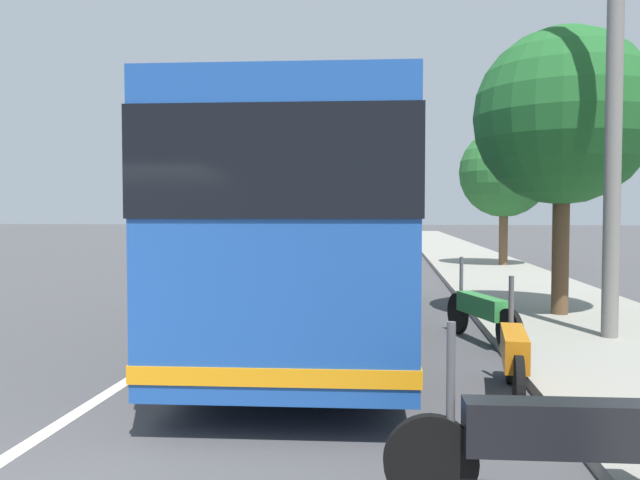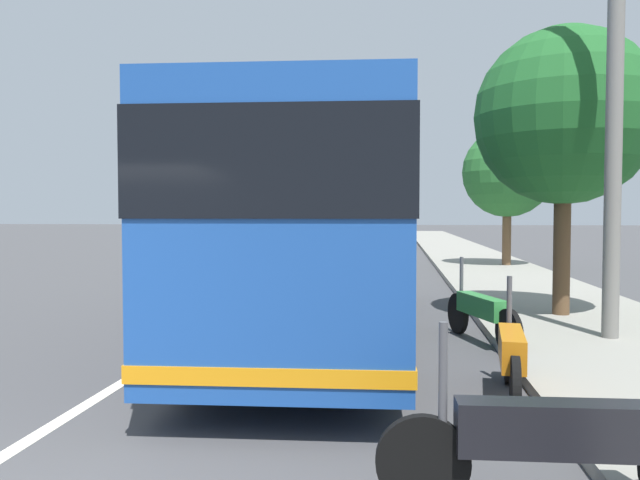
{
  "view_description": "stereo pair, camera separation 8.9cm",
  "coord_description": "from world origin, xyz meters",
  "px_view_note": "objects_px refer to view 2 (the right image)",
  "views": [
    {
      "loc": [
        -2.66,
        -3.09,
        1.99
      ],
      "look_at": [
        7.62,
        -1.93,
        1.55
      ],
      "focal_mm": 34.75,
      "sensor_mm": 36.0,
      "label": 1
    },
    {
      "loc": [
        -2.65,
        -3.18,
        1.99
      ],
      "look_at": [
        7.62,
        -1.93,
        1.55
      ],
      "focal_mm": 34.75,
      "sensor_mm": 36.0,
      "label": 2
    }
  ],
  "objects_px": {
    "car_far_distant": "(367,234)",
    "car_side_street": "(332,229)",
    "motorcycle_far_end": "(553,442)",
    "car_ahead_same_lane": "(249,249)",
    "roadside_tree_far_block": "(507,173)",
    "motorcycle_angled": "(511,357)",
    "roadside_tree_mid_block": "(564,117)",
    "motorcycle_by_tree": "(481,312)",
    "car_behind_bus": "(293,240)",
    "utility_pole": "(616,49)",
    "coach_bus": "(316,220)"
  },
  "relations": [
    {
      "from": "coach_bus",
      "to": "roadside_tree_mid_block",
      "type": "relative_size",
      "value": 1.97
    },
    {
      "from": "motorcycle_by_tree",
      "to": "car_side_street",
      "type": "distance_m",
      "value": 43.62
    },
    {
      "from": "motorcycle_far_end",
      "to": "motorcycle_by_tree",
      "type": "height_order",
      "value": "motorcycle_by_tree"
    },
    {
      "from": "motorcycle_far_end",
      "to": "utility_pole",
      "type": "xyz_separation_m",
      "value": [
        5.45,
        -2.15,
        3.93
      ]
    },
    {
      "from": "motorcycle_far_end",
      "to": "motorcycle_by_tree",
      "type": "bearing_deg",
      "value": -95.0
    },
    {
      "from": "motorcycle_angled",
      "to": "car_far_distant",
      "type": "height_order",
      "value": "car_far_distant"
    },
    {
      "from": "motorcycle_far_end",
      "to": "car_side_street",
      "type": "bearing_deg",
      "value": -84.69
    },
    {
      "from": "motorcycle_by_tree",
      "to": "roadside_tree_far_block",
      "type": "bearing_deg",
      "value": -29.64
    },
    {
      "from": "motorcycle_far_end",
      "to": "car_ahead_same_lane",
      "type": "height_order",
      "value": "car_ahead_same_lane"
    },
    {
      "from": "car_behind_bus",
      "to": "car_side_street",
      "type": "distance_m",
      "value": 23.11
    },
    {
      "from": "roadside_tree_mid_block",
      "to": "car_side_street",
      "type": "bearing_deg",
      "value": 11.62
    },
    {
      "from": "car_behind_bus",
      "to": "roadside_tree_far_block",
      "type": "distance_m",
      "value": 11.44
    },
    {
      "from": "motorcycle_far_end",
      "to": "roadside_tree_far_block",
      "type": "height_order",
      "value": "roadside_tree_far_block"
    },
    {
      "from": "motorcycle_far_end",
      "to": "roadside_tree_far_block",
      "type": "xyz_separation_m",
      "value": [
        18.82,
        -2.96,
        2.98
      ]
    },
    {
      "from": "coach_bus",
      "to": "car_far_distant",
      "type": "relative_size",
      "value": 2.66
    },
    {
      "from": "motorcycle_by_tree",
      "to": "car_ahead_same_lane",
      "type": "distance_m",
      "value": 13.82
    },
    {
      "from": "car_side_street",
      "to": "roadside_tree_mid_block",
      "type": "distance_m",
      "value": 41.91
    },
    {
      "from": "car_far_distant",
      "to": "car_behind_bus",
      "type": "bearing_deg",
      "value": 163.39
    },
    {
      "from": "motorcycle_by_tree",
      "to": "car_side_street",
      "type": "xyz_separation_m",
      "value": [
        43.11,
        6.69,
        0.21
      ]
    },
    {
      "from": "car_far_distant",
      "to": "coach_bus",
      "type": "bearing_deg",
      "value": -177.34
    },
    {
      "from": "roadside_tree_mid_block",
      "to": "roadside_tree_far_block",
      "type": "distance_m",
      "value": 11.27
    },
    {
      "from": "car_side_street",
      "to": "utility_pole",
      "type": "distance_m",
      "value": 44.08
    },
    {
      "from": "car_far_distant",
      "to": "roadside_tree_far_block",
      "type": "xyz_separation_m",
      "value": [
        -16.05,
        -5.79,
        2.77
      ]
    },
    {
      "from": "car_ahead_same_lane",
      "to": "car_side_street",
      "type": "relative_size",
      "value": 1.07
    },
    {
      "from": "car_side_street",
      "to": "motorcycle_far_end",
      "type": "bearing_deg",
      "value": 8.28
    },
    {
      "from": "car_behind_bus",
      "to": "car_side_street",
      "type": "bearing_deg",
      "value": -174.29
    },
    {
      "from": "roadside_tree_mid_block",
      "to": "utility_pole",
      "type": "bearing_deg",
      "value": -175.73
    },
    {
      "from": "motorcycle_angled",
      "to": "roadside_tree_far_block",
      "type": "xyz_separation_m",
      "value": [
        16.29,
        -2.77,
        2.99
      ]
    },
    {
      "from": "motorcycle_angled",
      "to": "motorcycle_by_tree",
      "type": "distance_m",
      "value": 2.91
    },
    {
      "from": "motorcycle_by_tree",
      "to": "car_far_distant",
      "type": "relative_size",
      "value": 0.57
    },
    {
      "from": "motorcycle_angled",
      "to": "car_ahead_same_lane",
      "type": "distance_m",
      "value": 16.41
    },
    {
      "from": "coach_bus",
      "to": "roadside_tree_mid_block",
      "type": "distance_m",
      "value": 4.95
    },
    {
      "from": "roadside_tree_far_block",
      "to": "utility_pole",
      "type": "height_order",
      "value": "utility_pole"
    },
    {
      "from": "motorcycle_angled",
      "to": "motorcycle_far_end",
      "type": "bearing_deg",
      "value": -176.82
    },
    {
      "from": "roadside_tree_mid_block",
      "to": "utility_pole",
      "type": "distance_m",
      "value": 2.25
    },
    {
      "from": "car_far_distant",
      "to": "car_side_street",
      "type": "bearing_deg",
      "value": 16.48
    },
    {
      "from": "motorcycle_angled",
      "to": "car_behind_bus",
      "type": "bearing_deg",
      "value": 22.49
    },
    {
      "from": "roadside_tree_mid_block",
      "to": "roadside_tree_far_block",
      "type": "bearing_deg",
      "value": -4.94
    },
    {
      "from": "car_ahead_same_lane",
      "to": "car_far_distant",
      "type": "height_order",
      "value": "car_ahead_same_lane"
    },
    {
      "from": "car_ahead_same_lane",
      "to": "car_behind_bus",
      "type": "distance_m",
      "value": 7.83
    },
    {
      "from": "motorcycle_far_end",
      "to": "roadside_tree_far_block",
      "type": "distance_m",
      "value": 19.28
    },
    {
      "from": "utility_pole",
      "to": "car_far_distant",
      "type": "bearing_deg",
      "value": 9.61
    },
    {
      "from": "car_side_street",
      "to": "roadside_tree_mid_block",
      "type": "height_order",
      "value": "roadside_tree_mid_block"
    },
    {
      "from": "motorcycle_by_tree",
      "to": "car_side_street",
      "type": "relative_size",
      "value": 0.53
    },
    {
      "from": "coach_bus",
      "to": "roadside_tree_far_block",
      "type": "bearing_deg",
      "value": -25.51
    },
    {
      "from": "car_side_street",
      "to": "roadside_tree_far_block",
      "type": "height_order",
      "value": "roadside_tree_far_block"
    },
    {
      "from": "motorcycle_far_end",
      "to": "utility_pole",
      "type": "height_order",
      "value": "utility_pole"
    },
    {
      "from": "car_behind_bus",
      "to": "motorcycle_far_end",
      "type": "bearing_deg",
      "value": 17.73
    },
    {
      "from": "car_behind_bus",
      "to": "coach_bus",
      "type": "bearing_deg",
      "value": 15.1
    },
    {
      "from": "car_side_street",
      "to": "motorcycle_by_tree",
      "type": "bearing_deg",
      "value": 9.56
    }
  ]
}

